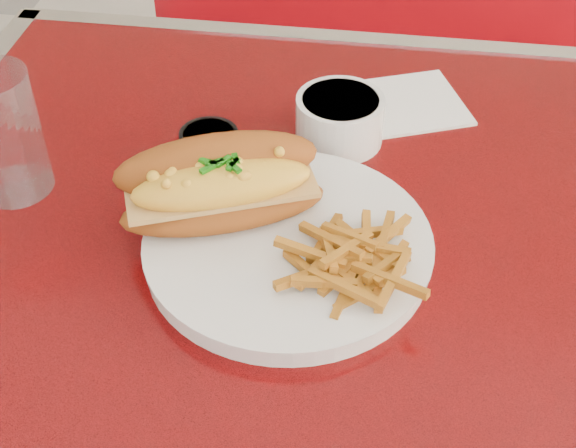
# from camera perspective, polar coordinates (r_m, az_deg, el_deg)

# --- Properties ---
(diner_table) EXTENTS (1.23, 0.83, 0.77)m
(diner_table) POSITION_cam_1_polar(r_m,az_deg,el_deg) (0.92, 10.63, -9.17)
(diner_table) COLOR #B50B0D
(diner_table) RESTS_ON ground
(booth_bench_far) EXTENTS (1.20, 0.51, 0.90)m
(booth_bench_far) POSITION_cam_1_polar(r_m,az_deg,el_deg) (1.73, 9.50, 5.11)
(booth_bench_far) COLOR #9C0A14
(booth_bench_far) RESTS_ON ground
(dinner_plate) EXTENTS (0.32, 0.32, 0.02)m
(dinner_plate) POSITION_cam_1_polar(r_m,az_deg,el_deg) (0.77, -0.00, -1.60)
(dinner_plate) COLOR white
(dinner_plate) RESTS_ON diner_table
(mac_hoagie) EXTENTS (0.22, 0.16, 0.09)m
(mac_hoagie) POSITION_cam_1_polar(r_m,az_deg,el_deg) (0.77, -4.83, 2.80)
(mac_hoagie) COLOR #9B4E19
(mac_hoagie) RESTS_ON dinner_plate
(fries_pile) EXTENTS (0.12, 0.12, 0.03)m
(fries_pile) POSITION_cam_1_polar(r_m,az_deg,el_deg) (0.73, 4.43, -2.44)
(fries_pile) COLOR orange
(fries_pile) RESTS_ON dinner_plate
(fork) EXTENTS (0.10, 0.15, 0.00)m
(fork) POSITION_cam_1_polar(r_m,az_deg,el_deg) (0.75, 3.75, -2.29)
(fork) COLOR silver
(fork) RESTS_ON dinner_plate
(gravy_ramekin) EXTENTS (0.12, 0.12, 0.05)m
(gravy_ramekin) POSITION_cam_1_polar(r_m,az_deg,el_deg) (0.91, 3.70, 7.52)
(gravy_ramekin) COLOR white
(gravy_ramekin) RESTS_ON diner_table
(sauce_cup_left) EXTENTS (0.07, 0.07, 0.03)m
(sauce_cup_left) POSITION_cam_1_polar(r_m,az_deg,el_deg) (0.89, -5.61, 5.69)
(sauce_cup_left) COLOR black
(sauce_cup_left) RESTS_ON diner_table
(water_tumbler) EXTENTS (0.10, 0.10, 0.14)m
(water_tumbler) POSITION_cam_1_polar(r_m,az_deg,el_deg) (0.86, -19.65, 6.06)
(water_tumbler) COLOR #C0E5F7
(water_tumbler) RESTS_ON diner_table
(paper_napkin) EXTENTS (0.16, 0.16, 0.00)m
(paper_napkin) POSITION_cam_1_polar(r_m,az_deg,el_deg) (0.99, 8.70, 8.50)
(paper_napkin) COLOR white
(paper_napkin) RESTS_ON diner_table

